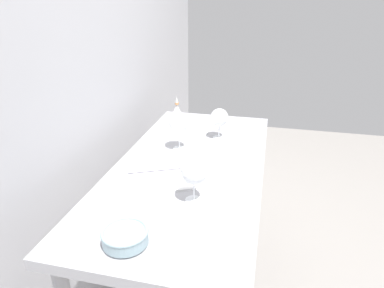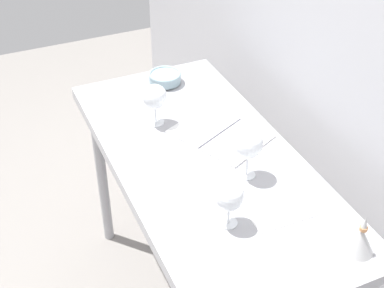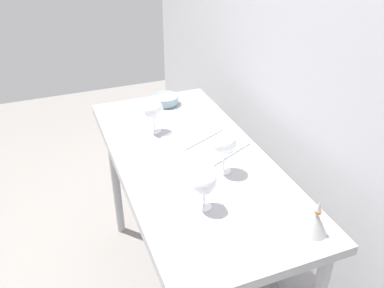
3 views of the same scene
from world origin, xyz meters
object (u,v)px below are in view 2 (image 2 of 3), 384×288
(wine_glass_near_right, at_px, (229,197))
(decanter_funnel, at_px, (361,240))
(wine_glass_near_left, at_px, (155,97))
(wine_glass_far_right, at_px, (249,145))
(tasting_sheet_upper, at_px, (278,207))
(open_notebook, at_px, (220,134))
(tasting_bowl, at_px, (165,77))

(wine_glass_near_right, relative_size, decanter_funnel, 1.17)
(wine_glass_near_left, bearing_deg, wine_glass_far_right, 21.79)
(wine_glass_far_right, bearing_deg, tasting_sheet_upper, 5.25)
(wine_glass_near_left, relative_size, wine_glass_far_right, 0.92)
(open_notebook, xyz_separation_m, tasting_sheet_upper, (0.44, -0.01, -0.00))
(wine_glass_far_right, xyz_separation_m, decanter_funnel, (0.45, 0.14, -0.09))
(tasting_bowl, relative_size, decanter_funnel, 1.04)
(wine_glass_near_right, relative_size, open_notebook, 0.39)
(wine_glass_far_right, bearing_deg, open_notebook, 174.67)
(wine_glass_near_right, distance_m, wine_glass_far_right, 0.25)
(open_notebook, height_order, tasting_sheet_upper, open_notebook)
(tasting_bowl, bearing_deg, decanter_funnel, 7.90)
(wine_glass_near_left, bearing_deg, open_notebook, 47.98)
(open_notebook, bearing_deg, wine_glass_near_left, -157.00)
(tasting_bowl, bearing_deg, tasting_sheet_upper, 2.61)
(wine_glass_near_right, relative_size, tasting_sheet_upper, 0.73)
(wine_glass_near_left, distance_m, open_notebook, 0.29)
(decanter_funnel, bearing_deg, wine_glass_near_left, -160.61)
(tasting_bowl, bearing_deg, wine_glass_far_right, 1.92)
(wine_glass_near_left, relative_size, tasting_sheet_upper, 0.77)
(wine_glass_near_left, relative_size, decanter_funnel, 1.24)
(open_notebook, height_order, tasting_bowl, tasting_bowl)
(wine_glass_near_left, xyz_separation_m, wine_glass_near_right, (0.62, 0.01, -0.01))
(tasting_sheet_upper, bearing_deg, tasting_bowl, -176.64)
(wine_glass_near_right, height_order, decanter_funnel, wine_glass_near_right)
(wine_glass_near_right, xyz_separation_m, open_notebook, (-0.44, 0.19, -0.11))
(wine_glass_near_right, height_order, tasting_sheet_upper, wine_glass_near_right)
(wine_glass_near_left, relative_size, tasting_bowl, 1.19)
(wine_glass_near_right, distance_m, tasting_bowl, 0.91)
(tasting_sheet_upper, bearing_deg, decanter_funnel, 25.36)
(tasting_bowl, distance_m, decanter_funnel, 1.17)
(tasting_sheet_upper, bearing_deg, wine_glass_near_left, -162.17)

